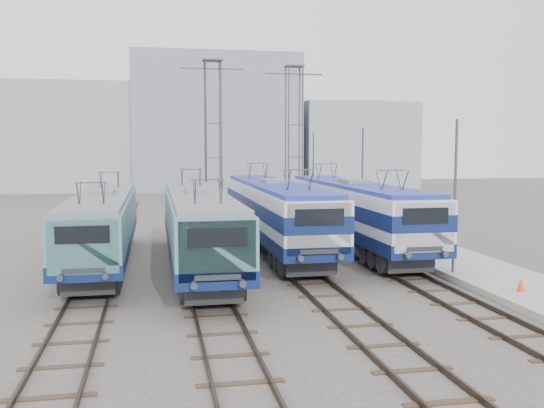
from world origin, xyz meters
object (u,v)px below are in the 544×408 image
at_px(catenary_tower_west, 213,135).
at_px(mast_rear, 313,175).
at_px(locomotive_far_left, 103,223).
at_px(safety_cone, 521,285).
at_px(locomotive_center_right, 275,209).
at_px(locomotive_center_left, 199,223).
at_px(catenary_tower_east, 294,136).
at_px(mast_mid, 362,184).
at_px(mast_front, 455,200).
at_px(locomotive_far_right, 354,208).

bearing_deg(catenary_tower_west, mast_rear, 24.94).
bearing_deg(locomotive_far_left, safety_cone, -31.04).
xyz_separation_m(locomotive_center_right, mast_rear, (6.35, 15.74, 1.12)).
height_order(locomotive_center_right, catenary_tower_west, catenary_tower_west).
bearing_deg(locomotive_center_right, mast_rear, 68.03).
distance_m(locomotive_center_left, catenary_tower_east, 20.47).
height_order(catenary_tower_west, mast_rear, catenary_tower_west).
bearing_deg(mast_mid, mast_front, -90.00).
bearing_deg(mast_rear, locomotive_center_right, -111.97).
bearing_deg(mast_mid, locomotive_center_right, -149.52).
xyz_separation_m(locomotive_far_left, locomotive_center_left, (4.50, -1.88, 0.09)).
distance_m(locomotive_far_right, catenary_tower_east, 14.60).
height_order(locomotive_center_right, mast_mid, mast_mid).
bearing_deg(locomotive_far_left, catenary_tower_east, 50.52).
bearing_deg(mast_rear, catenary_tower_east, -136.40).
height_order(locomotive_center_left, safety_cone, locomotive_center_left).
bearing_deg(locomotive_center_right, safety_cone, -59.33).
xyz_separation_m(catenary_tower_west, mast_rear, (8.60, 4.00, -3.14)).
relative_size(locomotive_far_left, catenary_tower_west, 1.43).
relative_size(mast_rear, safety_cone, 13.29).
relative_size(mast_mid, mast_rear, 1.00).
relative_size(catenary_tower_west, mast_front, 1.71).
height_order(locomotive_far_left, mast_front, mast_front).
bearing_deg(safety_cone, locomotive_center_left, 146.08).
relative_size(locomotive_far_left, locomotive_center_left, 0.96).
bearing_deg(safety_cone, catenary_tower_west, 111.56).
xyz_separation_m(locomotive_far_left, locomotive_center_right, (9.00, 2.35, 0.24)).
xyz_separation_m(locomotive_far_left, safety_cone, (16.16, -9.72, -1.58)).
distance_m(locomotive_center_left, locomotive_center_right, 6.18).
relative_size(mast_mid, safety_cone, 13.29).
bearing_deg(locomotive_far_left, catenary_tower_west, 64.40).
bearing_deg(locomotive_far_right, mast_rear, 83.39).
xyz_separation_m(locomotive_center_right, catenary_tower_west, (-2.25, 11.74, 4.26)).
height_order(locomotive_far_right, catenary_tower_west, catenary_tower_west).
relative_size(locomotive_far_right, mast_rear, 2.65).
height_order(locomotive_far_left, catenary_tower_east, catenary_tower_east).
distance_m(mast_mid, mast_rear, 12.00).
bearing_deg(mast_mid, catenary_tower_west, 137.07).
bearing_deg(catenary_tower_west, locomotive_far_right, -60.56).
bearing_deg(catenary_tower_west, safety_cone, -68.44).
distance_m(mast_mid, safety_cone, 16.10).
bearing_deg(locomotive_far_left, locomotive_far_right, 8.96).
xyz_separation_m(locomotive_far_left, catenary_tower_east, (13.25, 16.09, 4.50)).
bearing_deg(locomotive_far_left, mast_front, -21.06).
bearing_deg(mast_front, catenary_tower_west, 113.27).
distance_m(locomotive_far_left, locomotive_center_left, 4.88).
xyz_separation_m(locomotive_far_right, catenary_tower_west, (-6.75, 11.96, 4.28)).
xyz_separation_m(locomotive_far_right, mast_front, (1.85, -8.04, 1.14)).
distance_m(locomotive_center_left, safety_cone, 14.15).
bearing_deg(locomotive_far_right, locomotive_center_right, 177.18).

